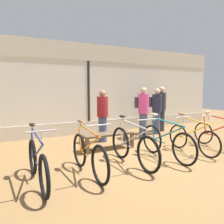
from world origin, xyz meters
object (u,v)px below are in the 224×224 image
bicycle_far_left (37,163)px  bicycle_far_right (218,134)px  bicycle_left (88,155)px  customer_near_rack (103,115)px  customer_mid_floor (161,107)px  customer_near_bench (143,111)px  display_bench (108,136)px  bicycle_center_right (166,142)px  bicycle_center_left (133,146)px  bicycle_right (192,138)px  customer_by_window (156,109)px

bicycle_far_left → bicycle_far_right: bearing=0.6°
bicycle_left → customer_near_rack: 2.64m
customer_mid_floor → customer_near_bench: customer_mid_floor is taller
display_bench → bicycle_far_right: bearing=-25.6°
bicycle_center_right → bicycle_left: bearing=-179.3°
bicycle_center_left → display_bench: bicycle_center_left is taller
bicycle_far_right → customer_near_bench: 2.32m
bicycle_center_left → bicycle_right: size_ratio=1.09×
bicycle_far_right → customer_near_rack: bearing=139.1°
bicycle_left → bicycle_right: 2.87m
bicycle_center_right → bicycle_far_right: bearing=1.0°
display_bench → customer_near_bench: size_ratio=0.84×
bicycle_center_right → bicycle_far_right: 1.90m
display_bench → customer_by_window: bearing=22.0°
bicycle_far_left → display_bench: bearing=33.8°
customer_near_rack → customer_near_bench: (1.38, -0.19, 0.07)m
bicycle_far_left → customer_by_window: (4.53, 2.37, 0.50)m
bicycle_center_left → bicycle_center_right: bearing=-1.6°
bicycle_far_left → customer_by_window: bearing=27.6°
bicycle_left → bicycle_center_left: bicycle_center_left is taller
bicycle_right → bicycle_far_left: bearing=-178.8°
bicycle_center_left → customer_mid_floor: (3.06, 2.63, 0.52)m
bicycle_far_left → customer_near_rack: 3.21m
bicycle_center_right → customer_by_window: customer_by_window is taller
display_bench → customer_near_bench: (1.64, 0.66, 0.54)m
bicycle_center_left → bicycle_center_right: bicycle_center_left is taller
customer_near_rack → bicycle_center_left: bearing=-98.8°
bicycle_left → bicycle_right: bearing=1.7°
bicycle_far_left → bicycle_center_right: bicycle_center_right is taller
bicycle_far_right → customer_near_rack: 3.32m
bicycle_far_right → customer_by_window: (-0.25, 2.32, 0.50)m
bicycle_center_right → display_bench: 1.59m
customer_mid_floor → bicycle_right: bearing=-115.3°
bicycle_left → bicycle_center_left: size_ratio=0.96×
customer_near_rack → customer_mid_floor: (2.73, 0.47, 0.09)m
customer_near_bench → customer_by_window: bearing=22.4°
bicycle_center_right → customer_by_window: size_ratio=1.10×
customer_near_rack → bicycle_left: bearing=-121.8°
bicycle_far_left → customer_mid_floor: size_ratio=1.03×
bicycle_far_left → bicycle_center_left: bearing=1.3°
bicycle_center_right → customer_near_bench: (0.80, 2.00, 0.50)m
customer_mid_floor → customer_near_bench: (-1.35, -0.65, -0.02)m
bicycle_far_left → customer_near_rack: (2.29, 2.20, 0.46)m
bicycle_center_left → customer_mid_floor: 4.07m
display_bench → customer_mid_floor: bearing=23.7°
bicycle_center_left → customer_mid_floor: size_ratio=1.05×
customer_by_window → customer_near_bench: 0.92m
customer_by_window → bicycle_right: bearing=-107.7°
bicycle_far_left → customer_by_window: 5.13m
bicycle_center_left → bicycle_far_right: size_ratio=1.07×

